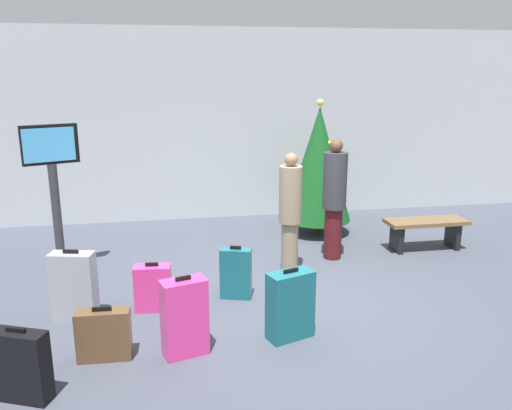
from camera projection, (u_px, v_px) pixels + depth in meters
ground_plane at (279, 298)px, 6.37m from camera, size 16.00×16.00×0.00m
back_wall at (234, 125)px, 9.61m from camera, size 16.00×0.20×3.47m
holiday_tree at (318, 164)px, 8.66m from camera, size 1.13×1.13×2.27m
flight_info_kiosk at (53, 175)px, 6.85m from camera, size 0.70×0.34×2.04m
waiting_bench at (426, 228)px, 8.04m from camera, size 1.26×0.44×0.48m
traveller_0 at (290, 211)px, 6.98m from camera, size 0.44×0.44×1.67m
traveller_1 at (334, 197)px, 7.52m from camera, size 0.38×0.38×1.78m
suitcase_0 at (236, 273)px, 6.33m from camera, size 0.41×0.27×0.67m
suitcase_1 at (153, 288)px, 6.01m from camera, size 0.44×0.24×0.58m
suitcase_2 at (20, 366)px, 4.35m from camera, size 0.53×0.36×0.67m
suitcase_3 at (185, 317)px, 5.04m from camera, size 0.48×0.34×0.82m
suitcase_4 at (74, 286)px, 5.77m from camera, size 0.52×0.32×0.82m
suitcase_5 at (290, 305)px, 5.36m from camera, size 0.53×0.38×0.77m
suitcase_6 at (104, 335)px, 4.99m from camera, size 0.52×0.21×0.54m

